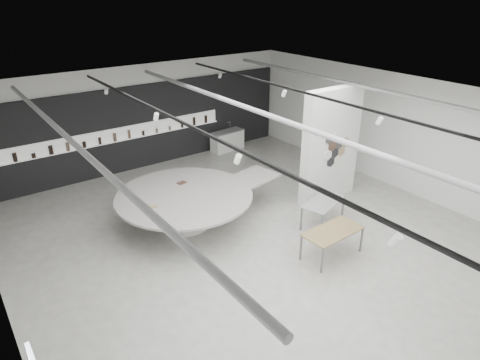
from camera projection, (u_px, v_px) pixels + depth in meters
room at (260, 176)px, 10.51m from camera, size 12.02×14.02×3.82m
back_wall_display at (144, 127)px, 15.84m from camera, size 11.80×0.27×3.10m
partition_column at (331, 145)px, 13.28m from camera, size 2.20×0.38×3.60m
display_island at (187, 204)px, 12.20m from camera, size 5.38×4.46×0.99m
sample_table_wood at (333, 232)px, 10.73m from camera, size 1.60×0.84×0.74m
sample_table_stone at (323, 203)px, 12.18m from camera, size 1.59×1.12×0.74m
kitchen_counter at (227, 141)px, 17.83m from camera, size 1.50×0.70×1.15m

